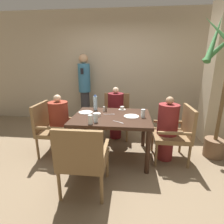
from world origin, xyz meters
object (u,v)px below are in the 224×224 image
object	(u,v)px
plate_main_right	(86,112)
glass_tall_near	(96,118)
diner_in_far_chair	(116,112)
glass_tall_mid	(143,113)
glass_tall_far	(90,119)
chair_left_side	(52,127)
chair_right_side	(176,132)
teacup_with_saucer	(122,108)
chair_near_corner	(83,157)
plate_main_left	(131,116)
diner_in_right_chair	(167,128)
standing_host	(85,87)
chair_far_side	(116,113)
diner_in_left_chair	(60,124)
bowl_small	(97,115)
water_bottle	(95,103)
potted_palm	(224,92)

from	to	relation	value
plate_main_right	glass_tall_near	size ratio (longest dim) A/B	1.85
diner_in_far_chair	plate_main_right	xyz separation A→B (m)	(-0.47, -0.63, 0.18)
glass_tall_mid	glass_tall_far	distance (m)	0.85
chair_left_side	diner_in_far_chair	distance (m)	1.29
chair_right_side	teacup_with_saucer	xyz separation A→B (m)	(-0.89, 0.38, 0.26)
chair_right_side	chair_near_corner	bearing A→B (deg)	-144.77
chair_right_side	plate_main_right	distance (m)	1.53
chair_left_side	plate_main_left	xyz separation A→B (m)	(1.36, -0.02, 0.24)
diner_in_right_chair	glass_tall_mid	size ratio (longest dim) A/B	8.08
diner_in_far_chair	glass_tall_far	distance (m)	1.23
chair_left_side	diner_in_right_chair	size ratio (longest dim) A/B	0.85
plate_main_right	teacup_with_saucer	size ratio (longest dim) A/B	1.92
standing_host	teacup_with_saucer	xyz separation A→B (m)	(1.03, -1.28, -0.19)
chair_far_side	diner_in_far_chair	distance (m)	0.16
diner_in_left_chair	bowl_small	xyz separation A→B (m)	(0.66, -0.03, 0.20)
diner_in_left_chair	glass_tall_mid	bearing A→B (deg)	-1.36
chair_left_side	bowl_small	distance (m)	0.84
plate_main_right	glass_tall_near	world-z (taller)	glass_tall_near
glass_tall_mid	glass_tall_far	size ratio (longest dim) A/B	1.00
teacup_with_saucer	glass_tall_near	distance (m)	0.79
water_bottle	glass_tall_far	size ratio (longest dim) A/B	2.11
diner_in_left_chair	diner_in_far_chair	xyz separation A→B (m)	(0.90, 0.77, 0.01)
diner_in_right_chair	plate_main_left	bearing A→B (deg)	-178.49
chair_near_corner	bowl_small	bearing A→B (deg)	89.46
bowl_small	chair_right_side	bearing A→B (deg)	1.39
teacup_with_saucer	bowl_small	size ratio (longest dim) A/B	0.98
plate_main_left	bowl_small	bearing A→B (deg)	-178.38
chair_left_side	bowl_small	size ratio (longest dim) A/B	6.99
glass_tall_far	standing_host	bearing A→B (deg)	106.53
diner_in_right_chair	water_bottle	xyz separation A→B (m)	(-1.23, 0.32, 0.31)
diner_in_right_chair	glass_tall_mid	bearing A→B (deg)	-175.25
teacup_with_saucer	water_bottle	xyz separation A→B (m)	(-0.48, -0.06, 0.10)
diner_in_far_chair	plate_main_left	xyz separation A→B (m)	(0.32, -0.78, 0.18)
plate_main_right	glass_tall_far	bearing A→B (deg)	-69.13
diner_in_right_chair	glass_tall_far	distance (m)	1.25
chair_left_side	glass_tall_far	size ratio (longest dim) A/B	6.88
diner_in_far_chair	glass_tall_near	size ratio (longest dim) A/B	8.24
diner_in_far_chair	glass_tall_mid	size ratio (longest dim) A/B	8.24
potted_palm	water_bottle	distance (m)	2.10
chair_near_corner	standing_host	size ratio (longest dim) A/B	0.52
chair_near_corner	water_bottle	world-z (taller)	water_bottle
water_bottle	glass_tall_near	world-z (taller)	water_bottle
chair_far_side	chair_near_corner	world-z (taller)	same
chair_near_corner	plate_main_right	world-z (taller)	chair_near_corner
plate_main_left	chair_right_side	bearing A→B (deg)	1.21
diner_in_right_chair	bowl_small	size ratio (longest dim) A/B	8.21
chair_near_corner	glass_tall_far	size ratio (longest dim) A/B	6.88
water_bottle	plate_main_right	bearing A→B (deg)	-125.41
diner_in_left_chair	diner_in_right_chair	distance (m)	1.79
plate_main_right	teacup_with_saucer	xyz separation A→B (m)	(0.62, 0.25, 0.02)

